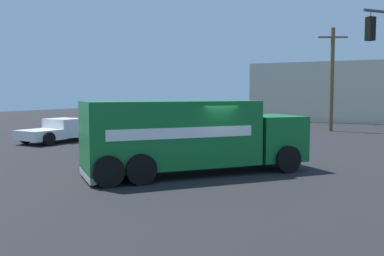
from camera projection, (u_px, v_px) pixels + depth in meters
ground_plane at (209, 173)px, 15.98m from camera, size 100.00×100.00×0.00m
delivery_truck at (191, 135)px, 15.70m from camera, size 7.20×7.86×2.65m
pickup_white at (61, 130)px, 25.98m from camera, size 2.59×5.34×1.38m
utility_pole at (332, 78)px, 32.76m from camera, size 2.03×1.07×7.79m
building_backdrop at (347, 92)px, 43.86m from camera, size 18.67×6.00×5.95m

